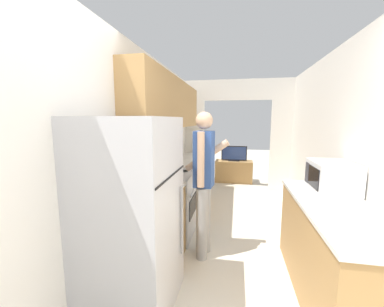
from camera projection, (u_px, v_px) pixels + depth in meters
wall_left at (151, 128)px, 3.19m from camera, size 0.38×6.73×2.50m
wall_right at (358, 157)px, 2.38m from camera, size 0.06×6.73×2.50m
wall_far_with_doorway at (237, 128)px, 5.30m from camera, size 2.78×0.06×2.50m
counter_left at (183, 188)px, 4.08m from camera, size 0.62×2.96×0.89m
counter_right at (334, 253)px, 2.10m from camera, size 0.62×1.67×0.89m
refrigerator at (132, 215)px, 1.98m from camera, size 0.72×0.82×1.64m
range_oven at (171, 203)px, 3.33m from camera, size 0.66×0.77×1.03m
person at (204, 180)px, 2.73m from camera, size 0.55×0.40×1.71m
microwave at (332, 177)px, 2.42m from camera, size 0.38×0.53×0.31m
tv_cabinet at (234, 171)px, 6.17m from camera, size 0.95×0.42×0.56m
television at (234, 154)px, 6.06m from camera, size 0.65×0.16×0.39m
knife at (179, 166)px, 3.74m from camera, size 0.06×0.31×0.02m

